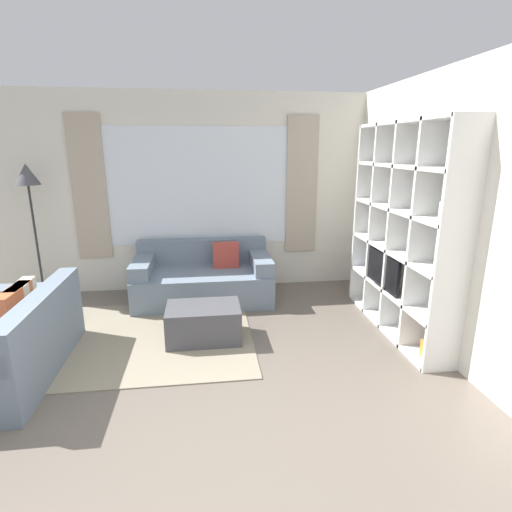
{
  "coord_description": "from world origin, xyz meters",
  "views": [
    {
      "loc": [
        0.07,
        -2.23,
        1.97
      ],
      "look_at": [
        0.6,
        1.85,
        0.85
      ],
      "focal_mm": 28.0,
      "sensor_mm": 36.0,
      "label": 1
    }
  ],
  "objects": [
    {
      "name": "couch_main",
      "position": [
        0.02,
        2.87,
        0.28
      ],
      "size": [
        1.77,
        0.96,
        0.75
      ],
      "color": "slate",
      "rests_on": "ground_plane"
    },
    {
      "name": "wall_right",
      "position": [
        2.35,
        1.68,
        1.35
      ],
      "size": [
        0.07,
        4.56,
        2.7
      ],
      "primitive_type": "cube",
      "color": "silver",
      "rests_on": "ground_plane"
    },
    {
      "name": "couch_side",
      "position": [
        -1.72,
        1.23,
        0.29
      ],
      "size": [
        0.96,
        1.6,
        0.75
      ],
      "rotation": [
        0.0,
        0.0,
        -1.57
      ],
      "color": "slate",
      "rests_on": "ground_plane"
    },
    {
      "name": "shelving_unit",
      "position": [
        2.17,
        1.69,
        1.1
      ],
      "size": [
        0.34,
        1.9,
        2.24
      ],
      "color": "#232328",
      "rests_on": "ground_plane"
    },
    {
      "name": "wall_back",
      "position": [
        0.0,
        3.39,
        1.36
      ],
      "size": [
        5.83,
        0.11,
        2.7
      ],
      "color": "silver",
      "rests_on": "ground_plane"
    },
    {
      "name": "ground_plane",
      "position": [
        0.0,
        0.0,
        0.0
      ],
      "size": [
        16.0,
        16.0,
        0.0
      ],
      "primitive_type": "plane",
      "color": "#665B51"
    },
    {
      "name": "ottoman",
      "position": [
        0.02,
        1.67,
        0.19
      ],
      "size": [
        0.76,
        0.52,
        0.38
      ],
      "color": "#47474C",
      "rests_on": "ground_plane"
    },
    {
      "name": "area_rug",
      "position": [
        -0.68,
        1.78,
        0.01
      ],
      "size": [
        2.4,
        1.9,
        0.01
      ],
      "primitive_type": "cube",
      "color": "gray",
      "rests_on": "ground_plane"
    },
    {
      "name": "floor_lamp",
      "position": [
        -2.09,
        3.08,
        1.51
      ],
      "size": [
        0.3,
        0.3,
        1.78
      ],
      "color": "black",
      "rests_on": "ground_plane"
    }
  ]
}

